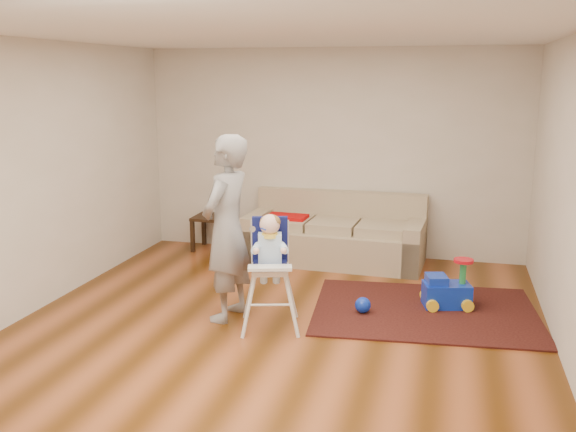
% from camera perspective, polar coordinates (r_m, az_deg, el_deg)
% --- Properties ---
extents(ground, '(5.50, 5.50, 0.00)m').
position_cam_1_polar(ground, '(6.19, -0.94, -9.86)').
color(ground, '#4C2809').
rests_on(ground, ground).
extents(room_envelope, '(5.04, 5.52, 2.72)m').
position_cam_1_polar(room_envelope, '(6.26, 0.29, 8.09)').
color(room_envelope, beige).
rests_on(room_envelope, ground).
extents(sofa, '(2.29, 1.03, 0.87)m').
position_cam_1_polar(sofa, '(8.18, 4.13, -1.16)').
color(sofa, tan).
rests_on(sofa, ground).
extents(side_table, '(0.47, 0.47, 0.47)m').
position_cam_1_polar(side_table, '(8.86, -6.75, -1.47)').
color(side_table, black).
rests_on(side_table, ground).
extents(area_rug, '(2.36, 1.85, 0.02)m').
position_cam_1_polar(area_rug, '(6.72, 12.06, -8.24)').
color(area_rug, black).
rests_on(area_rug, ground).
extents(ride_on_toy, '(0.53, 0.44, 0.51)m').
position_cam_1_polar(ride_on_toy, '(6.79, 13.97, -5.75)').
color(ride_on_toy, '#0F2EBF').
rests_on(ride_on_toy, area_rug).
extents(toy_ball, '(0.16, 0.16, 0.16)m').
position_cam_1_polar(toy_ball, '(6.51, 6.67, -7.87)').
color(toy_ball, '#0F2EBF').
rests_on(toy_ball, area_rug).
extents(high_chair, '(0.63, 0.63, 1.11)m').
position_cam_1_polar(high_chair, '(6.02, -1.60, -5.13)').
color(high_chair, silver).
rests_on(high_chair, ground).
extents(adult, '(0.54, 0.72, 1.81)m').
position_cam_1_polar(adult, '(6.19, -5.46, -1.11)').
color(adult, gray).
rests_on(adult, ground).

